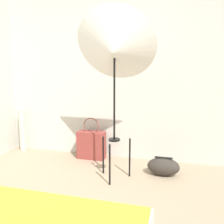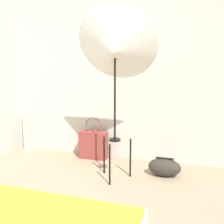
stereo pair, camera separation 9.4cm
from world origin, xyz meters
name	(u,v)px [view 1 (the left image)]	position (x,y,z in m)	size (l,w,h in m)	color
wall_back	(121,65)	(0.00, 2.13, 1.30)	(8.00, 0.05, 2.60)	beige
photo_umbrella	(114,49)	(0.10, 1.39, 1.47)	(0.90, 0.64, 1.91)	black
tote_bag	(91,145)	(-0.38, 1.94, 0.20)	(0.39, 0.16, 0.58)	brown
duffel_bag	(163,166)	(0.65, 1.62, 0.11)	(0.38, 0.21, 0.22)	#332D28
paper_roll	(22,130)	(-1.52, 2.00, 0.32)	(0.09, 0.09, 0.65)	beige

